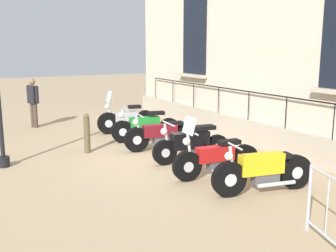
{
  "coord_description": "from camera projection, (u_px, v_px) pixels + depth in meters",
  "views": [
    {
      "loc": [
        4.94,
        8.61,
        2.77
      ],
      "look_at": [
        0.1,
        0.0,
        0.8
      ],
      "focal_mm": 42.47,
      "sensor_mm": 36.0,
      "label": 1
    }
  ],
  "objects": [
    {
      "name": "motorcycle_red",
      "position": [
        216.0,
        158.0,
        8.55
      ],
      "size": [
        2.07,
        0.57,
        1.36
      ],
      "color": "black",
      "rests_on": "ground_plane"
    },
    {
      "name": "pedestrian_standing",
      "position": [
        33.0,
        100.0,
        13.74
      ],
      "size": [
        0.35,
        0.49,
        1.72
      ],
      "color": "#47382D",
      "rests_on": "ground_plane"
    },
    {
      "name": "motorcycle_green",
      "position": [
        146.0,
        127.0,
        11.82
      ],
      "size": [
        2.07,
        0.75,
        1.03
      ],
      "color": "black",
      "rests_on": "ground_plane"
    },
    {
      "name": "motorcycle_black",
      "position": [
        191.0,
        144.0,
        9.69
      ],
      "size": [
        2.05,
        0.68,
        1.01
      ],
      "color": "black",
      "rests_on": "ground_plane"
    },
    {
      "name": "bollard",
      "position": [
        87.0,
        133.0,
        10.5
      ],
      "size": [
        0.16,
        0.16,
        1.05
      ],
      "color": "brown",
      "rests_on": "ground_plane"
    },
    {
      "name": "building_facade",
      "position": [
        263.0,
        16.0,
        10.97
      ],
      "size": [
        0.82,
        13.62,
        7.44
      ],
      "color": "beige",
      "rests_on": "ground_plane"
    },
    {
      "name": "motorcycle_silver",
      "position": [
        127.0,
        120.0,
        12.99
      ],
      "size": [
        1.97,
        0.61,
        1.41
      ],
      "color": "black",
      "rests_on": "ground_plane"
    },
    {
      "name": "motorcycle_maroon",
      "position": [
        161.0,
        135.0,
        10.82
      ],
      "size": [
        2.09,
        0.67,
        1.01
      ],
      "color": "black",
      "rests_on": "ground_plane"
    },
    {
      "name": "motorcycle_yellow",
      "position": [
        263.0,
        171.0,
        7.61
      ],
      "size": [
        2.11,
        0.68,
        0.99
      ],
      "color": "black",
      "rests_on": "ground_plane"
    },
    {
      "name": "ground_plane",
      "position": [
        171.0,
        156.0,
        10.27
      ],
      "size": [
        60.0,
        60.0,
        0.0
      ],
      "primitive_type": "plane",
      "color": "tan"
    }
  ]
}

